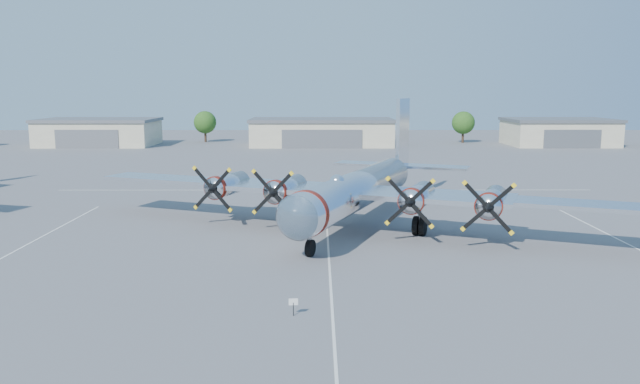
{
  "coord_description": "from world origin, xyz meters",
  "views": [
    {
      "loc": [
        -0.72,
        -44.27,
        11.21
      ],
      "look_at": [
        -0.58,
        4.28,
        3.2
      ],
      "focal_mm": 35.0,
      "sensor_mm": 36.0,
      "label": 1
    }
  ],
  "objects_px": {
    "tree_west": "(205,122)",
    "hangar_center": "(322,132)",
    "tree_east": "(463,123)",
    "main_bomber_b29": "(360,224)",
    "hangar_east": "(559,132)",
    "info_placard": "(293,304)",
    "hangar_west": "(99,132)"
  },
  "relations": [
    {
      "from": "tree_west",
      "to": "hangar_center",
      "type": "bearing_deg",
      "value": -17.82
    },
    {
      "from": "tree_east",
      "to": "main_bomber_b29",
      "type": "bearing_deg",
      "value": -108.53
    },
    {
      "from": "hangar_east",
      "to": "tree_west",
      "type": "bearing_deg",
      "value": 173.72
    },
    {
      "from": "main_bomber_b29",
      "to": "info_placard",
      "type": "relative_size",
      "value": 51.93
    },
    {
      "from": "main_bomber_b29",
      "to": "info_placard",
      "type": "bearing_deg",
      "value": -80.66
    },
    {
      "from": "hangar_west",
      "to": "info_placard",
      "type": "distance_m",
      "value": 105.61
    },
    {
      "from": "info_placard",
      "to": "hangar_west",
      "type": "bearing_deg",
      "value": 108.85
    },
    {
      "from": "hangar_west",
      "to": "info_placard",
      "type": "xyz_separation_m",
      "value": [
        43.03,
        -96.43,
        -2.08
      ]
    },
    {
      "from": "main_bomber_b29",
      "to": "hangar_east",
      "type": "bearing_deg",
      "value": 80.95
    },
    {
      "from": "tree_east",
      "to": "info_placard",
      "type": "relative_size",
      "value": 7.4
    },
    {
      "from": "hangar_east",
      "to": "tree_west",
      "type": "relative_size",
      "value": 3.1
    },
    {
      "from": "hangar_west",
      "to": "info_placard",
      "type": "relative_size",
      "value": 25.19
    },
    {
      "from": "hangar_west",
      "to": "main_bomber_b29",
      "type": "height_order",
      "value": "hangar_west"
    },
    {
      "from": "hangar_east",
      "to": "main_bomber_b29",
      "type": "height_order",
      "value": "hangar_east"
    },
    {
      "from": "main_bomber_b29",
      "to": "hangar_center",
      "type": "bearing_deg",
      "value": 114.15
    },
    {
      "from": "tree_west",
      "to": "tree_east",
      "type": "relative_size",
      "value": 1.0
    },
    {
      "from": "hangar_center",
      "to": "tree_west",
      "type": "relative_size",
      "value": 4.31
    },
    {
      "from": "tree_west",
      "to": "main_bomber_b29",
      "type": "distance_m",
      "value": 87.71
    },
    {
      "from": "tree_west",
      "to": "hangar_east",
      "type": "bearing_deg",
      "value": -6.28
    },
    {
      "from": "hangar_east",
      "to": "tree_east",
      "type": "distance_m",
      "value": 19.04
    },
    {
      "from": "hangar_west",
      "to": "main_bomber_b29",
      "type": "relative_size",
      "value": 0.49
    },
    {
      "from": "hangar_center",
      "to": "hangar_east",
      "type": "distance_m",
      "value": 48.0
    },
    {
      "from": "hangar_east",
      "to": "tree_east",
      "type": "height_order",
      "value": "tree_east"
    },
    {
      "from": "hangar_east",
      "to": "info_placard",
      "type": "height_order",
      "value": "hangar_east"
    },
    {
      "from": "main_bomber_b29",
      "to": "info_placard",
      "type": "distance_m",
      "value": 21.93
    },
    {
      "from": "hangar_west",
      "to": "main_bomber_b29",
      "type": "distance_m",
      "value": 89.02
    },
    {
      "from": "hangar_west",
      "to": "tree_west",
      "type": "bearing_deg",
      "value": 21.89
    },
    {
      "from": "hangar_center",
      "to": "tree_east",
      "type": "bearing_deg",
      "value": 11.38
    },
    {
      "from": "tree_east",
      "to": "main_bomber_b29",
      "type": "distance_m",
      "value": 85.6
    },
    {
      "from": "tree_west",
      "to": "main_bomber_b29",
      "type": "relative_size",
      "value": 0.14
    },
    {
      "from": "hangar_west",
      "to": "hangar_east",
      "type": "xyz_separation_m",
      "value": [
        93.0,
        0.0,
        0.0
      ]
    },
    {
      "from": "hangar_east",
      "to": "tree_west",
      "type": "xyz_separation_m",
      "value": [
        -73.0,
        8.04,
        1.51
      ]
    }
  ]
}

